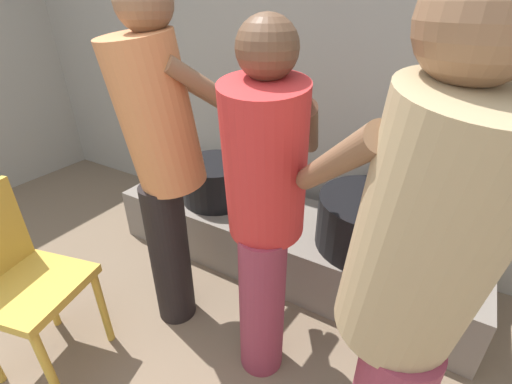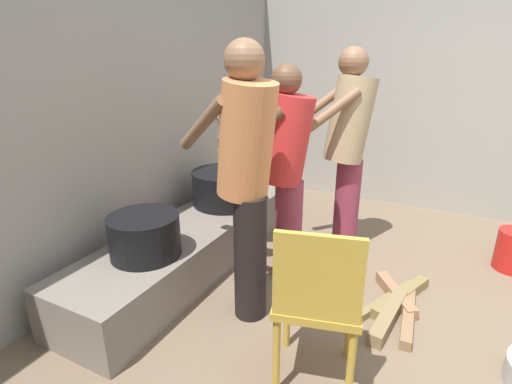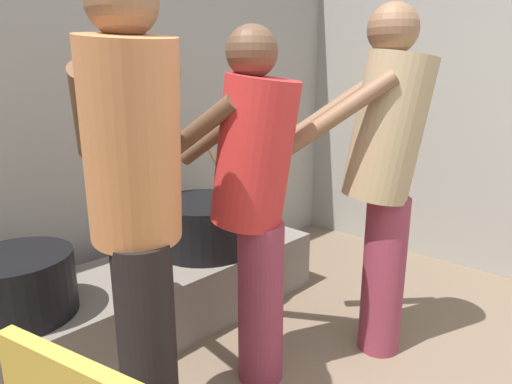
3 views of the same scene
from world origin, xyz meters
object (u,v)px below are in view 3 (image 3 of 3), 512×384
Objects in this scene: cooking_pot_secondary at (19,286)px; cook_in_orange_shirt at (136,196)px; cook_in_tan_shirt at (384,166)px; cooking_pot_main at (205,225)px; cook_in_red_shirt at (254,192)px.

cooking_pot_secondary is 0.27× the size of cook_in_orange_shirt.
cooking_pot_secondary is at bearing 144.36° from cook_in_tan_shirt.
cook_in_orange_shirt is (-0.81, -0.64, 0.45)m from cooking_pot_main.
cooking_pot_main is 0.49× the size of cook_in_red_shirt.
cook_in_red_shirt is (0.73, -0.64, 0.38)m from cooking_pot_secondary.
cook_in_orange_shirt is (0.20, -0.62, 0.46)m from cooking_pot_secondary.
cooking_pot_secondary is at bearing 138.78° from cook_in_red_shirt.
cook_in_orange_shirt is 1.01× the size of cook_in_tan_shirt.
cook_in_orange_shirt is 1.09× the size of cook_in_red_shirt.
cooking_pot_main is 1.08m from cook_in_tan_shirt.
cooking_pot_secondary is at bearing 108.13° from cook_in_orange_shirt.
cooking_pot_secondary is 0.29× the size of cook_in_red_shirt.
cook_in_red_shirt is (-0.28, -0.66, 0.37)m from cooking_pot_main.
cook_in_orange_shirt is at bearing -71.87° from cooking_pot_secondary.
cook_in_tan_shirt is at bearing -73.66° from cooking_pot_main.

